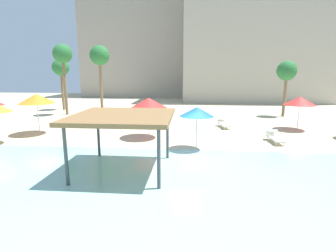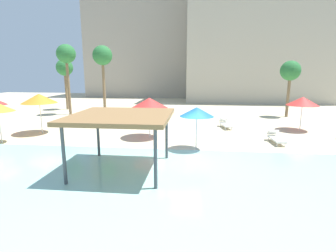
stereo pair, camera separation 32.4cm
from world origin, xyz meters
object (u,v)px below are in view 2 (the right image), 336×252
(beach_umbrella_blue_2, at_px, (197,112))
(palm_tree_1, at_px, (65,69))
(beach_umbrella_red_0, at_px, (149,103))
(palm_tree_0, at_px, (290,72))
(lounge_chair_1, at_px, (276,137))
(shade_pavilion, at_px, (121,118))
(beach_umbrella_red_6, at_px, (303,101))
(palm_tree_2, at_px, (102,57))
(beach_umbrella_orange_5, at_px, (39,98))
(palm_tree_3, at_px, (66,56))
(lounge_chair_2, at_px, (225,123))

(beach_umbrella_blue_2, bearing_deg, palm_tree_1, 135.86)
(beach_umbrella_red_0, distance_m, palm_tree_0, 15.56)
(lounge_chair_1, relative_size, palm_tree_0, 0.36)
(shade_pavilion, relative_size, beach_umbrella_red_0, 1.59)
(beach_umbrella_blue_2, bearing_deg, beach_umbrella_red_6, 37.18)
(beach_umbrella_red_0, height_order, palm_tree_0, palm_tree_0)
(palm_tree_0, bearing_deg, palm_tree_2, -175.59)
(lounge_chair_1, distance_m, palm_tree_1, 24.39)
(beach_umbrella_orange_5, relative_size, palm_tree_2, 0.42)
(palm_tree_1, relative_size, palm_tree_3, 0.82)
(shade_pavilion, xyz_separation_m, palm_tree_2, (-5.95, 14.47, 3.34))
(beach_umbrella_orange_5, bearing_deg, palm_tree_1, 108.92)
(shade_pavilion, distance_m, lounge_chair_2, 11.63)
(palm_tree_2, bearing_deg, beach_umbrella_red_6, -15.75)
(shade_pavilion, height_order, beach_umbrella_orange_5, beach_umbrella_orange_5)
(palm_tree_0, bearing_deg, palm_tree_1, 173.79)
(shade_pavilion, bearing_deg, beach_umbrella_red_0, 88.71)
(shade_pavilion, relative_size, beach_umbrella_orange_5, 1.50)
(shade_pavilion, relative_size, lounge_chair_2, 2.18)
(beach_umbrella_orange_5, xyz_separation_m, lounge_chair_1, (16.19, -0.84, -2.20))
(beach_umbrella_red_6, bearing_deg, lounge_chair_2, 176.49)
(beach_umbrella_red_0, height_order, palm_tree_2, palm_tree_2)
(lounge_chair_1, bearing_deg, beach_umbrella_red_0, -98.02)
(palm_tree_0, xyz_separation_m, palm_tree_2, (-18.10, -1.40, 1.38))
(beach_umbrella_orange_5, xyz_separation_m, beach_umbrella_red_6, (19.09, 3.10, -0.30))
(lounge_chair_2, relative_size, palm_tree_3, 0.28)
(beach_umbrella_orange_5, bearing_deg, palm_tree_2, 76.19)
(beach_umbrella_orange_5, relative_size, lounge_chair_1, 1.48)
(palm_tree_1, height_order, palm_tree_3, palm_tree_3)
(beach_umbrella_red_6, distance_m, palm_tree_1, 24.94)
(beach_umbrella_red_6, relative_size, palm_tree_0, 0.47)
(beach_umbrella_red_0, distance_m, palm_tree_1, 17.45)
(beach_umbrella_red_0, relative_size, beach_umbrella_blue_2, 1.10)
(lounge_chair_1, height_order, palm_tree_3, palm_tree_3)
(beach_umbrella_red_0, distance_m, beach_umbrella_orange_5, 8.05)
(beach_umbrella_blue_2, relative_size, lounge_chair_1, 1.27)
(beach_umbrella_orange_5, bearing_deg, palm_tree_0, 24.94)
(palm_tree_1, bearing_deg, lounge_chair_1, -32.23)
(lounge_chair_2, bearing_deg, shade_pavilion, -39.67)
(beach_umbrella_red_0, xyz_separation_m, palm_tree_3, (-10.05, 8.82, 3.59))
(beach_umbrella_red_6, bearing_deg, shade_pavilion, -139.26)
(beach_umbrella_blue_2, height_order, palm_tree_3, palm_tree_3)
(beach_umbrella_orange_5, height_order, palm_tree_2, palm_tree_2)
(lounge_chair_2, distance_m, palm_tree_3, 17.24)
(shade_pavilion, bearing_deg, lounge_chair_1, 34.49)
(beach_umbrella_blue_2, xyz_separation_m, beach_umbrella_orange_5, (-11.19, 2.89, 0.34))
(beach_umbrella_red_6, height_order, palm_tree_1, palm_tree_1)
(palm_tree_0, relative_size, palm_tree_3, 0.77)
(beach_umbrella_red_0, bearing_deg, beach_umbrella_red_6, 17.39)
(shade_pavilion, distance_m, lounge_chair_1, 10.28)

